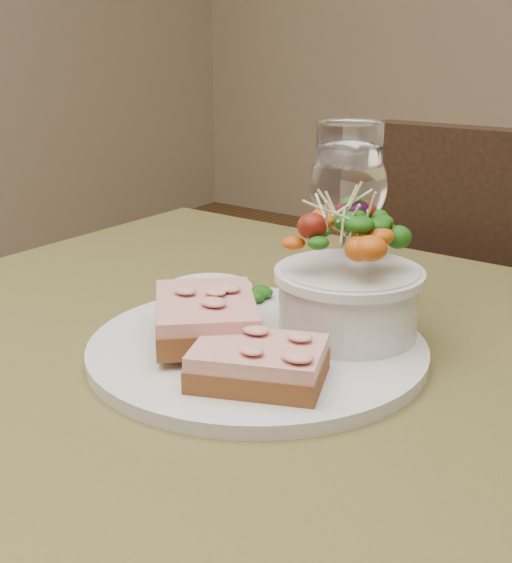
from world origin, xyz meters
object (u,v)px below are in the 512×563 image
Objects in this scene: salad_bowl at (349,271)px; dinner_plate at (257,349)px; ramekin at (209,302)px; cafe_table at (221,451)px; wine_glass at (348,191)px; sandwich_back at (206,316)px; sandwich_front at (258,363)px.

dinner_plate is at bearing -128.84° from salad_bowl.
dinner_plate is at bearing -11.31° from ramekin.
cafe_table is 0.28m from wine_glass.
wine_glass reaches higher than sandwich_back.
salad_bowl reaches higher than dinner_plate.
wine_glass is (0.07, 0.13, 0.09)m from ramekin.
cafe_table is 0.11m from dinner_plate.
cafe_table is at bearing -158.91° from dinner_plate.
sandwich_back is 0.05m from ramekin.
sandwich_front is at bearing -52.63° from dinner_plate.
sandwich_front is 0.13m from ramekin.
wine_glass is at bearing 122.38° from salad_bowl.
dinner_plate is at bearing -91.23° from wine_glass.
sandwich_back is at bearing -108.38° from cafe_table.
salad_bowl is (0.09, 0.08, 0.17)m from cafe_table.
sandwich_front is (0.08, -0.05, 0.13)m from cafe_table.
dinner_plate is 0.08m from sandwich_front.
salad_bowl reaches higher than sandwich_back.
dinner_plate reaches higher than cafe_table.
cafe_table is 6.49× the size of sandwich_front.
salad_bowl is (0.09, 0.09, 0.04)m from sandwich_back.
sandwich_front is 1.67× the size of ramekin.
wine_glass reaches higher than ramekin.
ramekin is at bearing -156.05° from salad_bowl.
wine_glass is (-0.04, 0.20, 0.10)m from sandwich_front.
wine_glass is at bearing 62.39° from ramekin.
cafe_table is 0.14m from ramekin.
dinner_plate is 2.07× the size of sandwich_back.
ramekin is (-0.03, 0.04, -0.00)m from sandwich_back.
wine_glass is (-0.05, 0.08, 0.05)m from salad_bowl.
dinner_plate is 2.42× the size of sandwich_front.
salad_bowl is at bearing 92.04° from sandwich_back.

